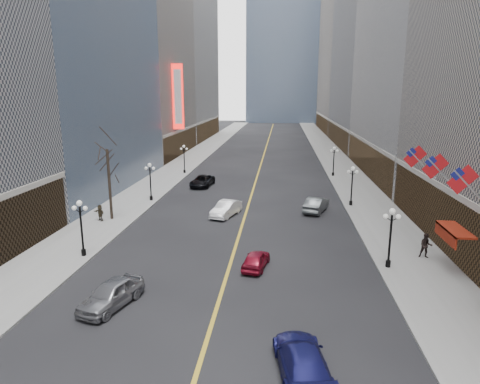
% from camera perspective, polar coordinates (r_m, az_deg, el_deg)
% --- Properties ---
extents(sidewalk_east, '(6.00, 230.00, 0.15)m').
position_cam_1_polar(sidewalk_east, '(72.53, 13.66, 2.65)').
color(sidewalk_east, gray).
rests_on(sidewalk_east, ground).
extents(sidewalk_west, '(6.00, 230.00, 0.15)m').
position_cam_1_polar(sidewalk_west, '(73.95, -8.37, 3.08)').
color(sidewalk_west, gray).
rests_on(sidewalk_west, ground).
extents(lane_line, '(0.25, 200.00, 0.02)m').
position_cam_1_polar(lane_line, '(81.75, 2.92, 4.11)').
color(lane_line, gold).
rests_on(lane_line, ground).
extents(bldg_east_c, '(26.60, 40.60, 48.80)m').
position_cam_1_polar(bldg_east_c, '(110.40, 20.33, 18.28)').
color(bldg_east_c, gray).
rests_on(bldg_east_c, ground).
extents(bldg_east_d, '(26.60, 46.60, 62.80)m').
position_cam_1_polar(bldg_east_d, '(153.03, 16.37, 19.53)').
color(bldg_east_d, '#A49788').
rests_on(bldg_east_d, ground).
extents(bldg_west_c, '(26.60, 30.60, 50.80)m').
position_cam_1_polar(bldg_west_c, '(94.69, -16.27, 20.15)').
color(bldg_west_c, '#A49788').
rests_on(bldg_west_c, ground).
extents(bldg_west_d, '(26.60, 38.60, 72.80)m').
position_cam_1_polar(bldg_west_d, '(128.37, -10.58, 23.42)').
color(bldg_west_d, beige).
rests_on(bldg_west_d, ground).
extents(streetlamp_east_1, '(1.26, 0.44, 4.52)m').
position_cam_1_polar(streetlamp_east_1, '(33.22, 19.46, -5.00)').
color(streetlamp_east_1, black).
rests_on(streetlamp_east_1, sidewalk_east).
extents(streetlamp_east_2, '(1.26, 0.44, 4.52)m').
position_cam_1_polar(streetlamp_east_2, '(50.31, 14.72, 1.34)').
color(streetlamp_east_2, black).
rests_on(streetlamp_east_2, sidewalk_east).
extents(streetlamp_east_3, '(1.26, 0.44, 4.52)m').
position_cam_1_polar(streetlamp_east_3, '(67.87, 12.40, 4.44)').
color(streetlamp_east_3, black).
rests_on(streetlamp_east_3, sidewalk_east).
extents(streetlamp_west_1, '(1.26, 0.44, 4.52)m').
position_cam_1_polar(streetlamp_west_1, '(35.77, -20.44, -3.80)').
color(streetlamp_west_1, black).
rests_on(streetlamp_west_1, sidewalk_west).
extents(streetlamp_west_2, '(1.26, 0.44, 4.52)m').
position_cam_1_polar(streetlamp_west_2, '(52.03, -11.88, 1.87)').
color(streetlamp_west_2, black).
rests_on(streetlamp_west_2, sidewalk_west).
extents(streetlamp_west_3, '(1.26, 0.44, 4.52)m').
position_cam_1_polar(streetlamp_west_3, '(69.16, -7.46, 4.79)').
color(streetlamp_west_3, black).
rests_on(streetlamp_west_3, sidewalk_west).
extents(flag_3, '(2.87, 0.12, 2.87)m').
position_cam_1_polar(flag_3, '(30.49, 27.82, 1.16)').
color(flag_3, '#B2B2B7').
rests_on(flag_3, ground).
extents(flag_4, '(2.87, 0.12, 2.87)m').
position_cam_1_polar(flag_4, '(35.09, 24.83, 2.86)').
color(flag_4, '#B2B2B7').
rests_on(flag_4, ground).
extents(flag_5, '(2.87, 0.12, 2.87)m').
position_cam_1_polar(flag_5, '(39.78, 22.53, 4.15)').
color(flag_5, '#B2B2B7').
rests_on(flag_5, ground).
extents(awning_c, '(1.40, 4.00, 0.93)m').
position_cam_1_polar(awning_c, '(34.46, 26.46, -4.69)').
color(awning_c, maroon).
rests_on(awning_c, ground).
extents(theatre_marquee, '(2.00, 0.55, 12.00)m').
position_cam_1_polar(theatre_marquee, '(83.01, -8.26, 12.45)').
color(theatre_marquee, red).
rests_on(theatre_marquee, ground).
extents(tree_west_far, '(3.60, 3.60, 7.92)m').
position_cam_1_polar(tree_west_far, '(44.64, -17.22, 4.08)').
color(tree_west_far, '#2D231C').
rests_on(tree_west_far, sidewalk_west).
extents(car_nb_near, '(3.29, 5.21, 1.65)m').
position_cam_1_polar(car_nb_near, '(27.93, -16.79, -12.88)').
color(car_nb_near, gray).
rests_on(car_nb_near, ground).
extents(car_nb_mid, '(3.08, 5.14, 1.60)m').
position_cam_1_polar(car_nb_mid, '(45.31, -1.87, -2.24)').
color(car_nb_mid, silver).
rests_on(car_nb_mid, ground).
extents(car_nb_far, '(3.03, 5.73, 1.53)m').
position_cam_1_polar(car_nb_far, '(59.83, -5.05, 1.47)').
color(car_nb_far, black).
rests_on(car_nb_far, ground).
extents(car_sb_near, '(3.02, 5.69, 1.57)m').
position_cam_1_polar(car_sb_near, '(21.35, 8.28, -21.30)').
color(car_sb_near, '#161755').
rests_on(car_sb_near, ground).
extents(car_sb_mid, '(2.21, 4.08, 1.32)m').
position_cam_1_polar(car_sb_mid, '(32.28, 2.14, -8.99)').
color(car_sb_mid, maroon).
rests_on(car_sb_mid, ground).
extents(car_sb_far, '(3.24, 5.28, 1.64)m').
position_cam_1_polar(car_sb_far, '(47.65, 10.12, -1.65)').
color(car_sb_far, '#434849').
rests_on(car_sb_far, ground).
extents(ped_east_walk, '(1.03, 0.67, 1.97)m').
position_cam_1_polar(ped_east_walk, '(36.64, 23.55, -6.58)').
color(ped_east_walk, black).
rests_on(ped_east_walk, sidewalk_east).
extents(ped_west_far, '(1.53, 1.21, 1.66)m').
position_cam_1_polar(ped_west_far, '(45.41, -18.17, -2.64)').
color(ped_west_far, black).
rests_on(ped_west_far, sidewalk_west).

